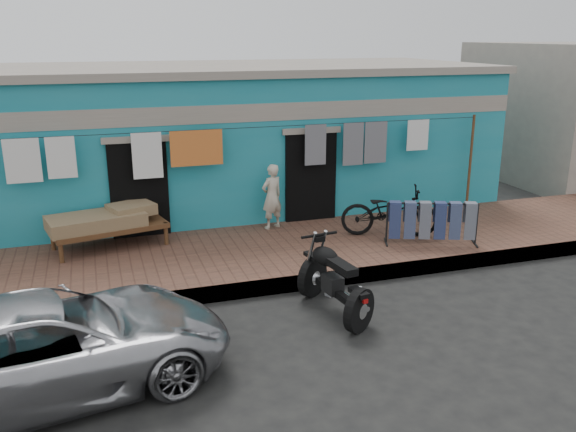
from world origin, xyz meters
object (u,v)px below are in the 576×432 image
(jeans_rack, at_px, (432,222))
(bicycle, at_px, (390,206))
(car, at_px, (48,344))
(charpoy, at_px, (109,229))
(motorcycle, at_px, (335,278))
(seated_person, at_px, (272,196))

(jeans_rack, bearing_deg, bicycle, 126.86)
(car, distance_m, bicycle, 6.92)
(bicycle, height_order, jeans_rack, bicycle)
(bicycle, relative_size, jeans_rack, 1.05)
(charpoy, bearing_deg, bicycle, -10.57)
(charpoy, xyz_separation_m, jeans_rack, (5.73, -1.67, 0.06))
(motorcycle, height_order, charpoy, motorcycle)
(car, xyz_separation_m, jeans_rack, (6.58, 2.64, 0.06))
(seated_person, bearing_deg, jeans_rack, 121.57)
(jeans_rack, bearing_deg, motorcycle, -147.29)
(bicycle, bearing_deg, motorcycle, 160.35)
(seated_person, height_order, bicycle, seated_person)
(car, bearing_deg, bicycle, -72.22)
(car, relative_size, seated_person, 3.27)
(charpoy, bearing_deg, jeans_rack, -16.22)
(seated_person, distance_m, jeans_rack, 3.17)
(car, bearing_deg, charpoy, -22.19)
(motorcycle, distance_m, jeans_rack, 3.14)
(motorcycle, xyz_separation_m, jeans_rack, (2.64, 1.70, 0.11))
(seated_person, bearing_deg, car, 25.92)
(bicycle, bearing_deg, jeans_rack, -121.23)
(motorcycle, bearing_deg, jeans_rack, 24.24)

